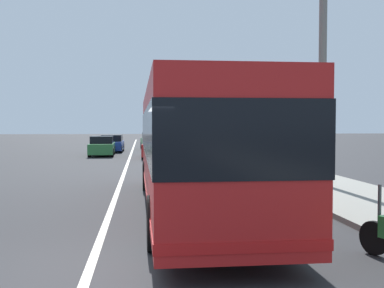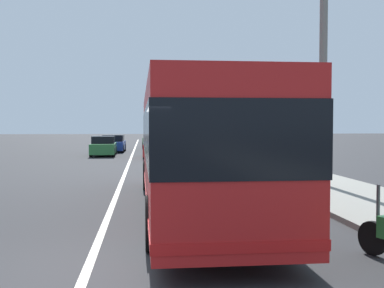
{
  "view_description": "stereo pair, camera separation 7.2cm",
  "coord_description": "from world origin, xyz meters",
  "px_view_note": "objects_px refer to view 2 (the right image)",
  "views": [
    {
      "loc": [
        -7.38,
        -0.82,
        2.26
      ],
      "look_at": [
        6.36,
        -2.29,
        1.7
      ],
      "focal_mm": 44.06,
      "sensor_mm": 36.0,
      "label": 1
    },
    {
      "loc": [
        -7.38,
        -0.89,
        2.26
      ],
      "look_at": [
        6.36,
        -2.29,
        1.7
      ],
      "focal_mm": 44.06,
      "sensor_mm": 36.0,
      "label": 2
    }
  ],
  "objects_px": {
    "car_far_distant": "(157,147)",
    "utility_pole": "(323,95)",
    "coach_bus": "(192,144)",
    "car_ahead_same_lane": "(153,141)",
    "car_oncoming": "(104,146)",
    "car_side_street": "(114,144)"
  },
  "relations": [
    {
      "from": "car_far_distant",
      "to": "car_ahead_same_lane",
      "type": "bearing_deg",
      "value": 3.28
    },
    {
      "from": "car_oncoming",
      "to": "car_side_street",
      "type": "relative_size",
      "value": 1.11
    },
    {
      "from": "car_oncoming",
      "to": "car_side_street",
      "type": "bearing_deg",
      "value": 173.47
    },
    {
      "from": "car_oncoming",
      "to": "car_ahead_same_lane",
      "type": "relative_size",
      "value": 1.12
    },
    {
      "from": "car_far_distant",
      "to": "utility_pole",
      "type": "bearing_deg",
      "value": -159.0
    },
    {
      "from": "coach_bus",
      "to": "car_oncoming",
      "type": "xyz_separation_m",
      "value": [
        22.59,
        4.22,
        -1.09
      ]
    },
    {
      "from": "coach_bus",
      "to": "car_ahead_same_lane",
      "type": "bearing_deg",
      "value": 0.41
    },
    {
      "from": "coach_bus",
      "to": "car_far_distant",
      "type": "distance_m",
      "value": 20.1
    },
    {
      "from": "car_side_street",
      "to": "car_far_distant",
      "type": "relative_size",
      "value": 0.88
    },
    {
      "from": "car_oncoming",
      "to": "utility_pole",
      "type": "xyz_separation_m",
      "value": [
        -18.9,
        -9.21,
        2.64
      ]
    },
    {
      "from": "coach_bus",
      "to": "car_far_distant",
      "type": "height_order",
      "value": "coach_bus"
    },
    {
      "from": "utility_pole",
      "to": "car_ahead_same_lane",
      "type": "bearing_deg",
      "value": 11.31
    },
    {
      "from": "car_side_street",
      "to": "car_ahead_same_lane",
      "type": "xyz_separation_m",
      "value": [
        3.55,
        -3.34,
        0.05
      ]
    },
    {
      "from": "coach_bus",
      "to": "car_oncoming",
      "type": "distance_m",
      "value": 23.01
    },
    {
      "from": "coach_bus",
      "to": "utility_pole",
      "type": "bearing_deg",
      "value": -53.96
    },
    {
      "from": "coach_bus",
      "to": "car_ahead_same_lane",
      "type": "xyz_separation_m",
      "value": [
        30.89,
        0.45,
        -1.03
      ]
    },
    {
      "from": "coach_bus",
      "to": "car_side_street",
      "type": "relative_size",
      "value": 2.96
    },
    {
      "from": "coach_bus",
      "to": "car_far_distant",
      "type": "relative_size",
      "value": 2.61
    },
    {
      "from": "coach_bus",
      "to": "car_far_distant",
      "type": "bearing_deg",
      "value": 0.64
    },
    {
      "from": "car_oncoming",
      "to": "car_far_distant",
      "type": "relative_size",
      "value": 0.98
    },
    {
      "from": "car_oncoming",
      "to": "utility_pole",
      "type": "distance_m",
      "value": 21.19
    },
    {
      "from": "coach_bus",
      "to": "utility_pole",
      "type": "xyz_separation_m",
      "value": [
        3.69,
        -4.99,
        1.55
      ]
    }
  ]
}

